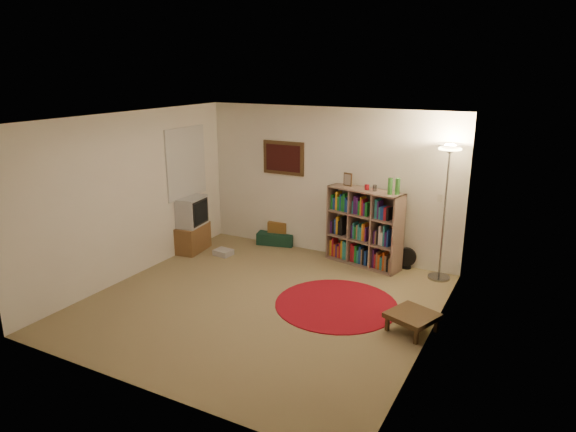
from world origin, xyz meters
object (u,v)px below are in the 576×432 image
Objects in this scene: tv_stand at (190,225)px; floor_lamp at (448,168)px; floor_fan at (407,258)px; bookshelf at (363,228)px; side_table at (412,316)px; suitcase at (277,237)px.

floor_lamp is at bearing 3.34° from tv_stand.
bookshelf is at bearing -176.48° from floor_fan.
tv_stand is at bearing 165.98° from side_table.
side_table reaches higher than suitcase.
suitcase is at bearing 145.45° from side_table.
bookshelf is at bearing -21.56° from suitcase.
floor_lamp is 1.65m from floor_fan.
bookshelf is 0.83m from floor_fan.
suitcase is 3.71m from side_table.
floor_lamp reaches higher than side_table.
side_table is at bearing -21.19° from tv_stand.
tv_stand is at bearing -169.48° from floor_lamp.
suitcase is 1.10× the size of side_table.
floor_fan is at bearing 25.14° from bookshelf.
floor_lamp reaches higher than floor_fan.
floor_fan is at bearing 162.67° from floor_lamp.
floor_fan reaches higher than suitcase.
side_table is (3.06, -2.10, 0.09)m from suitcase.
bookshelf is 2.23× the size of side_table.
floor_fan is at bearing -15.79° from suitcase.
floor_lamp reaches higher than suitcase.
floor_fan is 3.73m from tv_stand.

